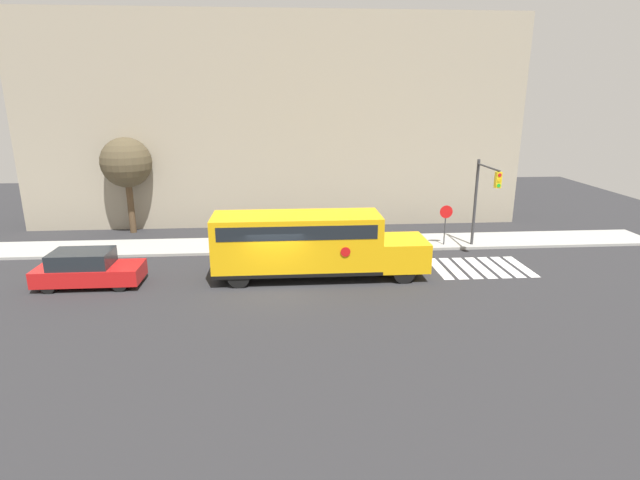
% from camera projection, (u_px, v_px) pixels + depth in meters
% --- Properties ---
extents(ground_plane, '(60.00, 60.00, 0.00)m').
position_uv_depth(ground_plane, '(276.00, 288.00, 22.43)').
color(ground_plane, '#28282B').
extents(sidewalk_strip, '(44.00, 3.00, 0.15)m').
position_uv_depth(sidewalk_strip, '(277.00, 245.00, 28.64)').
color(sidewalk_strip, '#9E9E99').
rests_on(sidewalk_strip, ground).
extents(building_backdrop, '(32.00, 4.00, 13.30)m').
position_uv_depth(building_backdrop, '(276.00, 122.00, 33.03)').
color(building_backdrop, '#9E937F').
rests_on(building_backdrop, ground).
extents(crosswalk_stripes, '(4.70, 3.20, 0.01)m').
position_uv_depth(crosswalk_stripes, '(480.00, 267.00, 25.08)').
color(crosswalk_stripes, white).
rests_on(crosswalk_stripes, ground).
extents(school_bus, '(9.97, 2.57, 3.06)m').
position_uv_depth(school_bus, '(308.00, 242.00, 23.27)').
color(school_bus, '#EAA80F').
rests_on(school_bus, ground).
extents(parked_car, '(4.61, 1.89, 1.64)m').
position_uv_depth(parked_car, '(87.00, 269.00, 22.49)').
color(parked_car, red).
rests_on(parked_car, ground).
extents(stop_sign, '(0.73, 0.10, 2.43)m').
position_uv_depth(stop_sign, '(446.00, 219.00, 28.03)').
color(stop_sign, '#38383A').
rests_on(stop_sign, ground).
extents(traffic_light, '(0.28, 2.89, 4.98)m').
position_uv_depth(traffic_light, '(483.00, 193.00, 26.73)').
color(traffic_light, '#38383A').
rests_on(traffic_light, ground).
extents(tree_near_sidewalk, '(3.04, 3.04, 5.93)m').
position_uv_depth(tree_near_sidewalk, '(126.00, 163.00, 30.35)').
color(tree_near_sidewalk, brown).
rests_on(tree_near_sidewalk, ground).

